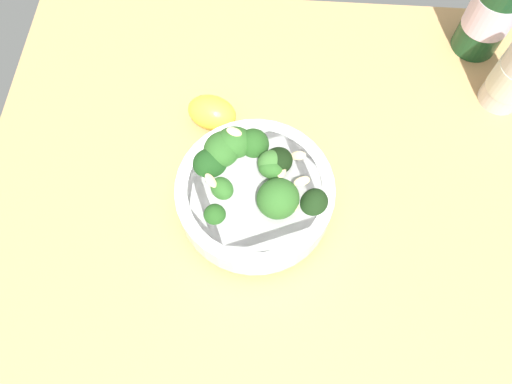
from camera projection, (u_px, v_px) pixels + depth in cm
name	position (u px, v px, depth cm)	size (l,w,h in cm)	color
ground_plane	(268.00, 232.00, 59.58)	(71.23, 71.23, 4.95)	tan
bowl_of_broccoli	(255.00, 189.00, 55.08)	(17.74, 17.74, 9.10)	white
lemon_wedge	(213.00, 113.00, 61.27)	(6.26, 4.42, 4.19)	yellow
bottle_short	(497.00, 6.00, 61.64)	(6.21, 6.21, 15.95)	#194723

